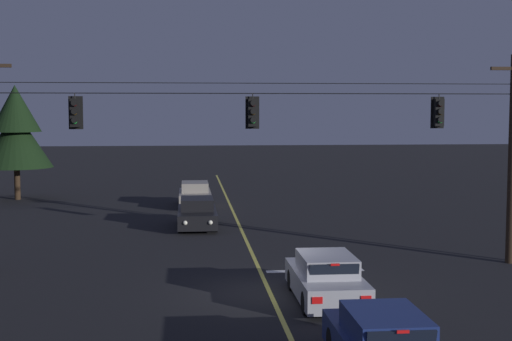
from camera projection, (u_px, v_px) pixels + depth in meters
The scene contains 11 objects.
ground_plane at pixel (270, 292), 21.87m from camera, with size 180.00×180.00×0.00m, color black.
lane_centre_stripe at pixel (245, 238), 31.16m from camera, with size 0.14×60.00×0.01m, color #D1C64C.
stop_bar_paint at pixel (315, 271), 24.80m from camera, with size 3.40×0.36×0.01m, color silver.
signal_span_assembly at pixel (259, 157), 24.88m from camera, with size 20.14×0.32×7.51m.
traffic_light_leftmost at pixel (75, 113), 24.14m from camera, with size 0.48×0.41×1.22m.
traffic_light_left_inner at pixel (253, 113), 24.71m from camera, with size 0.48×0.41×1.22m.
traffic_light_centre at pixel (439, 112), 25.34m from camera, with size 0.48×0.41×1.22m.
car_waiting_near_lane at pixel (326, 279), 20.83m from camera, with size 1.80×4.33×1.39m.
car_oncoming_lead at pixel (197, 214), 33.89m from camera, with size 1.80×4.42×1.39m.
car_oncoming_trailing at pixel (195, 195), 41.34m from camera, with size 1.80×4.42×1.39m.
tree_verge_far at pixel (16, 130), 44.06m from camera, with size 4.40×4.40×7.06m.
Camera 1 is at (-2.48, -21.34, 5.56)m, focal length 50.40 mm.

